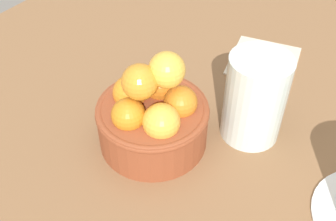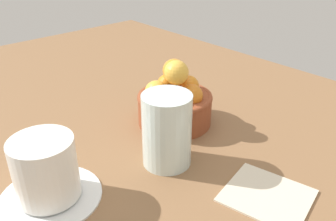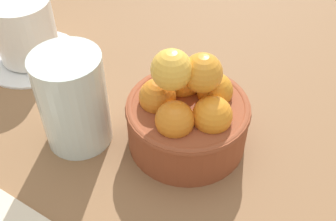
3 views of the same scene
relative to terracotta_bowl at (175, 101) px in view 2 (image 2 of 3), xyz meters
The scene contains 5 objects.
ground_plane 6.41cm from the terracotta_bowl, 117.32° to the left, with size 137.73×82.65×4.00cm, color brown.
terracotta_bowl is the anchor object (origin of this frame).
coffee_cup 26.45cm from the terracotta_bowl, 81.68° to the right, with size 13.58×13.58×9.04cm.
water_glass 12.31cm from the terracotta_bowl, 48.42° to the right, with size 7.38×7.38×11.31cm, color silver.
folded_napkin 23.84cm from the terracotta_bowl, 10.88° to the right, with size 10.90×9.92×0.60cm, color beige.
Camera 2 is at (41.58, -39.00, 32.54)cm, focal length 37.98 mm.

